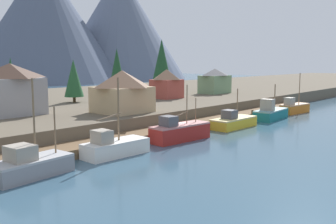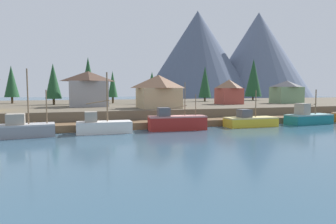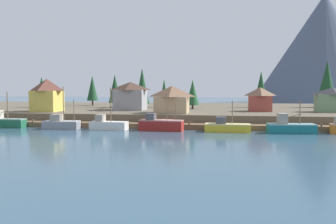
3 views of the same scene
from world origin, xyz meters
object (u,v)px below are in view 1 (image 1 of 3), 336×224
fishing_boat_teal (271,113)px  house_grey (11,89)px  house_green (215,81)px  conifer_back_right (74,78)px  fishing_boat_white (114,147)px  conifer_near_left (162,61)px  conifer_mid_left (117,68)px  fishing_boat_red (180,132)px  fishing_boat_yellow (233,122)px  house_tan (122,91)px  fishing_boat_grey (30,165)px  fishing_boat_orange (294,108)px  house_red (167,83)px  conifer_centre (11,76)px

fishing_boat_teal → house_grey: size_ratio=1.12×
house_green → conifer_back_right: 33.09m
fishing_boat_white → conifer_near_left: bearing=40.3°
conifer_mid_left → fishing_boat_red: bearing=-120.9°
fishing_boat_yellow → house_tan: (-11.69, 10.99, 4.64)m
fishing_boat_grey → fishing_boat_orange: size_ratio=1.11×
fishing_boat_red → fishing_boat_yellow: bearing=5.2°
fishing_boat_grey → fishing_boat_teal: bearing=-5.0°
fishing_boat_red → fishing_boat_orange: (33.48, 0.05, -0.11)m
fishing_boat_red → conifer_near_left: size_ratio=0.65×
house_green → fishing_boat_teal: bearing=-122.2°
house_red → conifer_back_right: (-16.34, 7.11, 1.36)m
fishing_boat_yellow → fishing_boat_red: bearing=-178.9°
house_red → fishing_boat_yellow: bearing=-111.3°
fishing_boat_yellow → house_green: size_ratio=1.13×
house_tan → conifer_back_right: size_ratio=0.98×
fishing_boat_white → house_green: fishing_boat_white is taller
fishing_boat_white → fishing_boat_red: bearing=1.5°
conifer_near_left → fishing_boat_orange: bearing=-99.4°
house_green → fishing_boat_white: bearing=-157.0°
fishing_boat_red → conifer_centre: (-4.65, 32.87, 5.99)m
house_green → house_red: 15.90m
fishing_boat_red → fishing_boat_orange: fishing_boat_orange is taller
house_green → conifer_centre: 42.73m
conifer_centre → fishing_boat_teal: bearing=-49.8°
fishing_boat_white → house_tan: house_tan is taller
fishing_boat_yellow → conifer_centre: size_ratio=1.05×
fishing_boat_white → conifer_back_right: (14.05, 27.03, 5.76)m
fishing_boat_yellow → fishing_boat_teal: bearing=-0.7°
fishing_boat_white → conifer_back_right: conifer_back_right is taller
conifer_mid_left → house_red: bearing=-96.4°
conifer_back_right → conifer_mid_left: bearing=27.7°
house_tan → conifer_near_left: (39.45, 28.60, 4.06)m
fishing_boat_red → house_green: bearing=33.9°
fishing_boat_orange → conifer_near_left: bearing=87.8°
fishing_boat_yellow → house_grey: 31.25m
fishing_boat_teal → fishing_boat_white: bearing=174.3°
fishing_boat_grey → house_red: (39.86, 20.20, 4.35)m
fishing_boat_white → fishing_boat_yellow: 22.59m
fishing_boat_grey → conifer_mid_left: 56.10m
house_green → conifer_mid_left: 22.14m
fishing_boat_grey → house_grey: house_grey is taller
fishing_boat_white → house_grey: bearing=94.3°
fishing_boat_orange → conifer_centre: size_ratio=0.95×
house_grey → conifer_back_right: size_ratio=1.01×
fishing_boat_orange → conifer_back_right: (-29.72, 27.11, 5.71)m
house_grey → conifer_mid_left: size_ratio=0.75×
fishing_boat_yellow → conifer_centre: 37.48m
fishing_boat_red → house_tan: house_tan is taller
fishing_boat_white → house_green: bearing=25.2°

